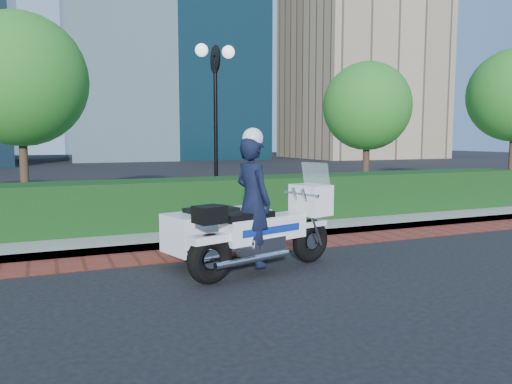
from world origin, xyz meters
name	(u,v)px	position (x,y,z in m)	size (l,w,h in m)	color
ground	(261,270)	(0.00, 0.00, 0.00)	(120.00, 120.00, 0.00)	black
brick_strip	(228,250)	(0.00, 1.50, 0.01)	(60.00, 1.00, 0.01)	maroon
sidewalk	(171,213)	(0.00, 6.00, 0.07)	(60.00, 8.00, 0.15)	gray
hedge_main	(196,202)	(0.00, 3.60, 0.65)	(18.00, 1.20, 1.00)	black
lamppost	(216,101)	(1.00, 5.20, 2.96)	(1.02, 0.70, 4.21)	black
tree_b	(20,80)	(-3.50, 6.50, 3.43)	(3.20, 3.20, 4.89)	#332319
tree_c	(367,106)	(6.50, 6.50, 3.05)	(2.80, 2.80, 4.30)	#332319
tower_right	(363,23)	(28.00, 38.00, 14.00)	(14.00, 12.00, 28.00)	gray
police_motorcycle	(243,221)	(-0.21, 0.23, 0.75)	(2.72, 1.97, 2.19)	black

